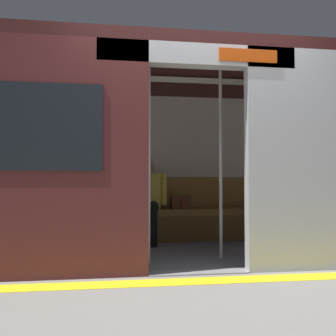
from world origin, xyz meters
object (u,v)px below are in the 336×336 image
object	(u,v)px
person_seated	(147,193)
book	(121,208)
handbag	(180,203)
bench_seat	(166,216)
train_car	(173,130)
grab_pole_door	(149,162)
grab_pole_far	(221,163)

from	to	relation	value
person_seated	book	distance (m)	0.43
person_seated	handbag	bearing A→B (deg)	-170.25
bench_seat	handbag	bearing A→B (deg)	-171.27
book	train_car	bearing A→B (deg)	95.16
person_seated	grab_pole_door	world-z (taller)	grab_pole_door
person_seated	book	size ratio (longest dim) A/B	5.36
grab_pole_door	person_seated	bearing A→B (deg)	-94.97
person_seated	book	xyz separation A→B (m)	(0.35, -0.13, -0.21)
handbag	grab_pole_far	size ratio (longest dim) A/B	0.12
person_seated	grab_pole_door	size ratio (longest dim) A/B	0.56
grab_pole_door	bench_seat	bearing A→B (deg)	-105.37
grab_pole_door	grab_pole_far	distance (m)	0.82
grab_pole_door	book	bearing A→B (deg)	-81.64
train_car	bench_seat	world-z (taller)	train_car
grab_pole_far	book	bearing A→B (deg)	-53.81
grab_pole_door	train_car	bearing A→B (deg)	-121.07
train_car	person_seated	xyz separation A→B (m)	(0.22, -0.85, -0.79)
bench_seat	book	distance (m)	0.65
bench_seat	grab_pole_door	xyz separation A→B (m)	(0.40, 1.47, 0.70)
book	grab_pole_far	distance (m)	1.85
bench_seat	person_seated	bearing A→B (deg)	10.49
handbag	book	xyz separation A→B (m)	(0.84, -0.04, -0.07)
grab_pole_far	grab_pole_door	bearing A→B (deg)	9.10
book	handbag	bearing A→B (deg)	151.82
bench_seat	grab_pole_door	distance (m)	1.68
book	grab_pole_door	world-z (taller)	grab_pole_door
handbag	grab_pole_far	world-z (taller)	grab_pole_far
grab_pole_door	grab_pole_far	xyz separation A→B (m)	(-0.81, -0.13, 0.00)
train_car	person_seated	bearing A→B (deg)	-75.37
person_seated	handbag	size ratio (longest dim) A/B	4.54
bench_seat	handbag	xyz separation A→B (m)	(-0.20, -0.03, 0.19)
bench_seat	person_seated	distance (m)	0.43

